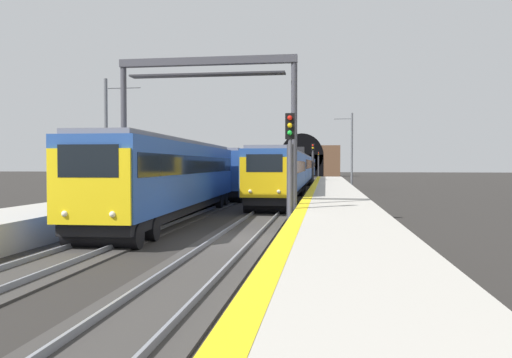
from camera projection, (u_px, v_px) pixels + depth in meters
name	position (u px, v px, depth m)	size (l,w,h in m)	color
ground_plane	(235.00, 241.00, 18.28)	(320.00, 320.00, 0.00)	#282623
platform_right	(341.00, 230.00, 17.73)	(112.00, 3.53, 1.02)	#ADA89E
platform_left	(28.00, 224.00, 19.41)	(112.00, 3.53, 1.02)	#ADA89E
platform_right_edge_strip	(298.00, 215.00, 17.92)	(112.00, 0.50, 0.01)	yellow
track_main_line	(235.00, 240.00, 18.28)	(160.00, 2.63, 0.21)	#383533
track_adjacent_line	(121.00, 238.00, 18.89)	(160.00, 2.61, 0.21)	#383533
train_main_approaching	(297.00, 169.00, 56.67)	(60.28, 2.89, 4.81)	#264C99
train_adjacent_platform	(240.00, 170.00, 45.01)	(58.95, 3.43, 4.02)	#264C99
railway_signal_near	(290.00, 161.00, 20.19)	(0.39, 0.38, 4.91)	#4C4C54
railway_signal_mid	(313.00, 163.00, 55.87)	(0.39, 0.38, 5.16)	#38383D
railway_signal_far	(318.00, 163.00, 99.50)	(0.39, 0.38, 5.32)	#38383D
overhead_signal_gantry	(207.00, 101.00, 23.09)	(0.70, 8.40, 7.80)	#3F3F47
tunnel_portal	(302.00, 161.00, 116.13)	(2.82, 17.58, 9.95)	brown
catenary_mast_near	(107.00, 142.00, 31.21)	(0.22, 2.38, 8.20)	#595B60
catenary_mast_far	(352.00, 151.00, 52.00)	(0.22, 1.96, 8.20)	#595B60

